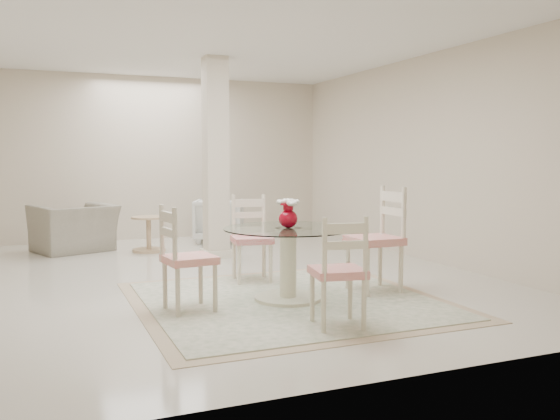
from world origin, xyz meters
name	(u,v)px	position (x,y,z in m)	size (l,w,h in m)	color
ground	(206,277)	(0.00, 0.00, 0.00)	(7.00, 7.00, 0.00)	beige
room_shell	(204,113)	(0.00, 0.00, 1.86)	(6.02, 7.02, 2.71)	beige
column	(216,158)	(0.50, 1.30, 1.35)	(0.30, 0.30, 2.70)	beige
area_rug	(288,300)	(0.41, -1.42, 0.01)	(2.80, 2.80, 0.02)	tan
dining_table	(288,264)	(0.41, -1.42, 0.36)	(1.21, 1.21, 0.70)	beige
red_vase	(289,213)	(0.41, -1.42, 0.84)	(0.21, 0.20, 0.27)	#9E0417
dining_chair_east	(381,231)	(1.44, -1.40, 0.62)	(0.47, 0.47, 1.17)	#F0E3C5
dining_chair_north	(251,231)	(0.40, -0.41, 0.55)	(0.47, 0.47, 1.04)	#F5E5C9
dining_chair_west	(182,251)	(-0.61, -1.45, 0.55)	(0.46, 0.46, 1.04)	beige
dining_chair_south	(340,264)	(0.42, -2.44, 0.53)	(0.46, 0.46, 1.00)	beige
recliner_taupe	(74,228)	(-1.28, 2.51, 0.34)	(1.04, 0.91, 0.68)	gray
armchair_white	(219,220)	(0.95, 2.68, 0.35)	(0.75, 0.77, 0.70)	white
side_table	(149,235)	(-0.28, 2.10, 0.24)	(0.49, 0.49, 0.51)	tan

